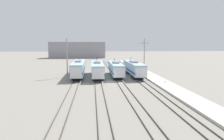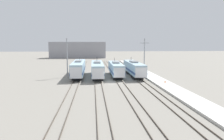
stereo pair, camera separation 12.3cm
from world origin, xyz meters
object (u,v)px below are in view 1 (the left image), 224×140
object	(u,v)px
catenary_tower_left	(67,57)
catenary_tower_right	(144,56)
traffic_cone	(165,81)
locomotive_center_left	(97,69)
locomotive_center_right	(116,69)
locomotive_far_right	(134,68)
locomotive_far_left	(78,68)

from	to	relation	value
catenary_tower_left	catenary_tower_right	xyz separation A→B (m)	(20.69, 0.00, 0.00)
catenary_tower_right	traffic_cone	xyz separation A→B (m)	(1.92, -11.95, -4.84)
locomotive_center_left	locomotive_center_right	size ratio (longest dim) A/B	1.13
locomotive_center_left	traffic_cone	world-z (taller)	locomotive_center_left
locomotive_far_right	traffic_cone	bearing A→B (deg)	-69.20
catenary_tower_left	locomotive_center_right	bearing A→B (deg)	-2.12
locomotive_far_right	traffic_cone	size ratio (longest dim) A/B	39.57
catenary_tower_right	locomotive_far_left	bearing A→B (deg)	177.74
locomotive_center_right	locomotive_far_right	bearing A→B (deg)	9.51
locomotive_far_left	traffic_cone	bearing A→B (deg)	-32.66
locomotive_center_right	catenary_tower_left	xyz separation A→B (m)	(-12.91, 0.48, 3.35)
locomotive_center_right	catenary_tower_right	xyz separation A→B (m)	(7.78, 0.48, 3.35)
catenary_tower_right	locomotive_center_right	bearing A→B (deg)	-176.48
locomotive_center_right	locomotive_far_right	xyz separation A→B (m)	(5.02, 0.84, 0.06)
locomotive_center_left	catenary_tower_right	distance (m)	13.26
locomotive_center_left	traffic_cone	size ratio (longest dim) A/B	38.85
locomotive_far_left	traffic_cone	size ratio (longest dim) A/B	41.19
locomotive_far_left	catenary_tower_right	size ratio (longest dim) A/B	1.93
locomotive_far_left	catenary_tower_right	xyz separation A→B (m)	(17.83, -0.70, 3.20)
locomotive_center_right	catenary_tower_left	size ratio (longest dim) A/B	1.61
traffic_cone	locomotive_far_right	bearing A→B (deg)	110.80
locomotive_far_right	catenary_tower_left	world-z (taller)	catenary_tower_left
locomotive_center_right	catenary_tower_right	size ratio (longest dim) A/B	1.61
locomotive_far_left	locomotive_center_right	bearing A→B (deg)	-6.72
locomotive_center_right	catenary_tower_left	bearing A→B (deg)	177.88
locomotive_far_right	catenary_tower_left	size ratio (longest dim) A/B	1.86
locomotive_center_left	locomotive_far_left	bearing A→B (deg)	161.76
locomotive_far_right	locomotive_center_right	bearing A→B (deg)	-170.49
locomotive_far_left	locomotive_center_right	size ratio (longest dim) A/B	1.20
locomotive_far_right	locomotive_far_left	bearing A→B (deg)	178.70
locomotive_center_left	catenary_tower_right	xyz separation A→B (m)	(12.81, 0.95, 3.29)
locomotive_center_left	catenary_tower_left	world-z (taller)	catenary_tower_left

